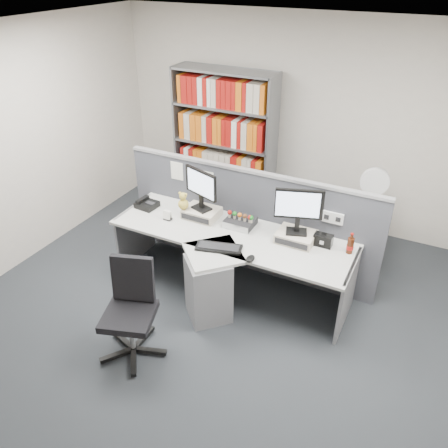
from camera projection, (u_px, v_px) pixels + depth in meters
The scene contains 21 objects.
ground at pixel (195, 333), 4.50m from camera, with size 5.50×5.50×0.00m, color #32363B.
room_shell at pixel (187, 167), 3.58m from camera, with size 5.04×5.54×2.72m.
partition at pixel (248, 220), 5.13m from camera, with size 3.00×0.08×1.27m.
desk at pixel (222, 264), 4.72m from camera, with size 2.60×1.20×0.72m.
monitor_riser_left at pixel (202, 213), 5.03m from camera, with size 0.38×0.31×0.10m.
monitor_riser_right at pixel (296, 237), 4.60m from camera, with size 0.38×0.31×0.10m.
monitor_left at pixel (201, 186), 4.86m from camera, with size 0.44×0.20×0.46m.
monitor_right at pixel (299, 208), 4.43m from camera, with size 0.46×0.21×0.48m.
desktop_pc at pixel (240, 222), 4.87m from camera, with size 0.30×0.27×0.08m.
figurines at pixel (242, 216), 4.80m from camera, with size 0.30×0.05×0.09m.
keyboard at pixel (219, 247), 4.50m from camera, with size 0.49×0.29×0.03m.
mouse at pixel (250, 259), 4.32m from camera, with size 0.08×0.12×0.05m, color black.
desk_phone at pixel (147, 204), 5.23m from camera, with size 0.25×0.23×0.10m.
desk_calendar at pixel (168, 216), 4.98m from camera, with size 0.09×0.07×0.11m.
plush_toy at pixel (183, 202), 4.96m from camera, with size 0.12×0.12×0.20m.
speaker at pixel (323, 240), 4.53m from camera, with size 0.19×0.10×0.12m, color black.
cola_bottle at pixel (350, 246), 4.40m from camera, with size 0.07×0.07×0.22m.
shelving_unit at pixel (224, 146), 6.22m from camera, with size 1.41×0.40×2.00m.
filing_cabinet at pixel (364, 237), 5.39m from camera, with size 0.45×0.61×0.70m.
desk_fan at pixel (374, 185), 5.03m from camera, with size 0.32×0.19×0.54m.
office_chair at pixel (131, 307), 4.09m from camera, with size 0.62×0.60×0.94m.
Camera 1 is at (1.75, -2.82, 3.25)m, focal length 36.26 mm.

